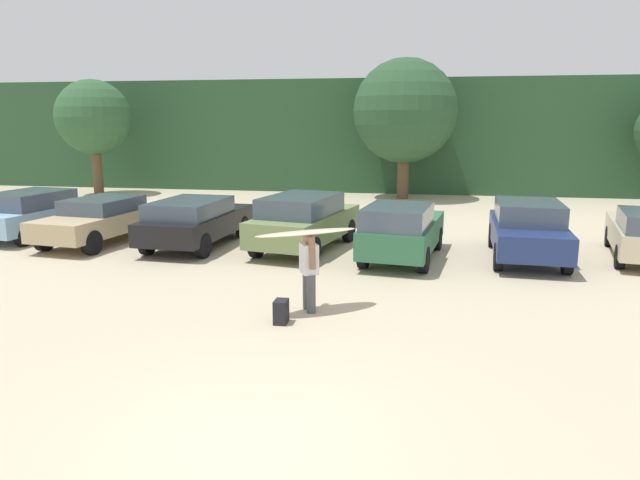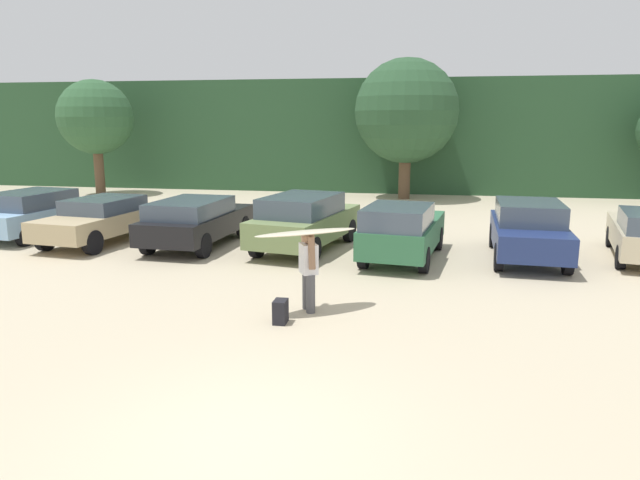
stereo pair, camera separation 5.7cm
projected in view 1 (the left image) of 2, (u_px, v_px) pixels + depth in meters
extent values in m
plane|color=#C1B293|center=(247.00, 440.00, 6.89)|extent=(120.00, 120.00, 0.00)
cube|color=#284C2D|center=(392.00, 134.00, 35.47)|extent=(108.00, 12.00, 5.89)
cylinder|color=brown|center=(98.00, 172.00, 29.52)|extent=(0.49, 0.49, 2.36)
sphere|color=#2D5633|center=(93.00, 117.00, 28.96)|extent=(3.71, 3.71, 3.71)
cylinder|color=brown|center=(403.00, 177.00, 28.17)|extent=(0.56, 0.56, 2.10)
sphere|color=#284C2D|center=(405.00, 111.00, 27.53)|extent=(4.96, 4.96, 4.96)
cube|color=#84ADD1|center=(33.00, 217.00, 18.93)|extent=(2.44, 4.33, 0.67)
cube|color=#3F4C5B|center=(29.00, 200.00, 18.71)|extent=(2.08, 2.67, 0.53)
cylinder|color=black|center=(44.00, 219.00, 20.52)|extent=(0.30, 0.63, 0.60)
cylinder|color=black|center=(84.00, 222.00, 20.01)|extent=(0.30, 0.63, 0.60)
cylinder|color=black|center=(23.00, 237.00, 17.47)|extent=(0.30, 0.63, 0.60)
cube|color=tan|center=(100.00, 222.00, 17.89)|extent=(2.37, 4.58, 0.60)
cube|color=#3F4C5B|center=(103.00, 205.00, 17.98)|extent=(1.95, 2.40, 0.44)
cylinder|color=black|center=(108.00, 223.00, 19.54)|extent=(0.31, 0.73, 0.71)
cylinder|color=black|center=(150.00, 225.00, 19.06)|extent=(0.31, 0.73, 0.71)
cylinder|color=black|center=(44.00, 239.00, 16.84)|extent=(0.31, 0.73, 0.71)
cylinder|color=black|center=(92.00, 243.00, 16.36)|extent=(0.31, 0.73, 0.71)
cube|color=black|center=(198.00, 224.00, 17.54)|extent=(2.16, 4.67, 0.64)
cube|color=#3F4C5B|center=(190.00, 208.00, 16.97)|extent=(1.90, 2.80, 0.47)
cylinder|color=black|center=(194.00, 224.00, 19.23)|extent=(0.26, 0.72, 0.71)
cylinder|color=black|center=(242.00, 227.00, 18.84)|extent=(0.26, 0.72, 0.71)
cylinder|color=black|center=(147.00, 243.00, 16.36)|extent=(0.26, 0.72, 0.71)
cylinder|color=black|center=(203.00, 246.00, 15.97)|extent=(0.26, 0.72, 0.71)
cube|color=#6B7F4C|center=(305.00, 225.00, 17.01)|extent=(2.74, 4.82, 0.73)
cube|color=#3F4C5B|center=(301.00, 205.00, 16.59)|extent=(2.21, 2.94, 0.55)
cylinder|color=black|center=(300.00, 227.00, 18.76)|extent=(0.36, 0.75, 0.72)
cylinder|color=black|center=(349.00, 230.00, 18.15)|extent=(0.36, 0.75, 0.72)
cylinder|color=black|center=(257.00, 245.00, 16.03)|extent=(0.36, 0.75, 0.72)
cylinder|color=black|center=(313.00, 250.00, 15.42)|extent=(0.36, 0.75, 0.72)
cube|color=#2D6642|center=(403.00, 234.00, 15.88)|extent=(2.30, 4.48, 0.72)
cube|color=#3F4C5B|center=(398.00, 216.00, 14.86)|extent=(1.88, 2.45, 0.54)
cylinder|color=black|center=(386.00, 235.00, 17.51)|extent=(0.31, 0.69, 0.67)
cylinder|color=black|center=(437.00, 238.00, 17.04)|extent=(0.31, 0.69, 0.67)
cylinder|color=black|center=(363.00, 255.00, 14.87)|extent=(0.31, 0.69, 0.67)
cylinder|color=black|center=(424.00, 260.00, 14.40)|extent=(0.31, 0.69, 0.67)
cube|color=navy|center=(527.00, 235.00, 15.77)|extent=(2.08, 4.53, 0.67)
cube|color=#3F4C5B|center=(529.00, 212.00, 15.71)|extent=(1.81, 2.50, 0.56)
cylinder|color=black|center=(493.00, 235.00, 17.42)|extent=(0.26, 0.72, 0.71)
cylinder|color=black|center=(550.00, 238.00, 17.04)|extent=(0.26, 0.72, 0.71)
cylinder|color=black|center=(499.00, 257.00, 14.64)|extent=(0.26, 0.72, 0.71)
cylinder|color=black|center=(567.00, 260.00, 14.26)|extent=(0.26, 0.72, 0.71)
cylinder|color=black|center=(610.00, 236.00, 17.49)|extent=(0.34, 0.64, 0.61)
cylinder|color=black|center=(620.00, 257.00, 14.85)|extent=(0.34, 0.64, 0.61)
cylinder|color=#4C4C51|center=(311.00, 294.00, 11.39)|extent=(0.18, 0.18, 0.78)
cylinder|color=#4C4C51|center=(307.00, 290.00, 11.65)|extent=(0.18, 0.18, 0.78)
cube|color=silver|center=(309.00, 259.00, 11.38)|extent=(0.45, 0.49, 0.59)
sphere|color=#8C664C|center=(309.00, 238.00, 11.29)|extent=(0.25, 0.25, 0.25)
cylinder|color=#8C664C|center=(312.00, 253.00, 11.14)|extent=(0.21, 0.25, 0.64)
cylinder|color=#8C664C|center=(306.00, 249.00, 11.55)|extent=(0.28, 0.37, 0.63)
ellipsoid|color=beige|center=(307.00, 232.00, 11.20)|extent=(2.07, 1.70, 0.11)
cube|color=black|center=(281.00, 312.00, 10.83)|extent=(0.24, 0.34, 0.45)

